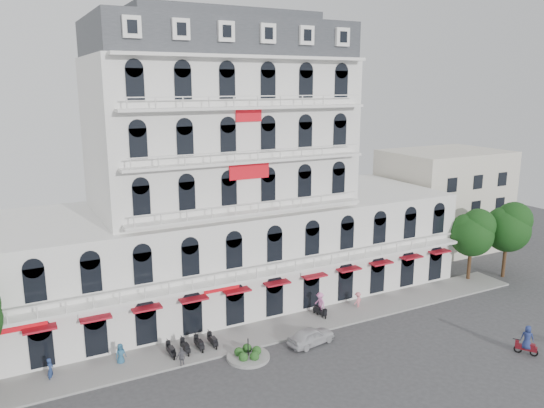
{
  "coord_description": "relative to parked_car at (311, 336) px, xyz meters",
  "views": [
    {
      "loc": [
        -17.99,
        -26.39,
        19.78
      ],
      "look_at": [
        1.08,
        10.0,
        10.48
      ],
      "focal_mm": 35.0,
      "sensor_mm": 36.0,
      "label": 1
    }
  ],
  "objects": [
    {
      "name": "ground",
      "position": [
        -2.28,
        -5.73,
        -0.67
      ],
      "size": [
        120.0,
        120.0,
        0.0
      ],
      "primitive_type": "plane",
      "color": "#38383A",
      "rests_on": "ground"
    },
    {
      "name": "sidewalk",
      "position": [
        -2.28,
        3.27,
        -0.59
      ],
      "size": [
        53.0,
        4.0,
        0.16
      ],
      "primitive_type": "cube",
      "color": "gray",
      "rests_on": "ground"
    },
    {
      "name": "main_building",
      "position": [
        -2.28,
        12.27,
        9.29
      ],
      "size": [
        45.0,
        15.0,
        25.8
      ],
      "color": "silver",
      "rests_on": "ground"
    },
    {
      "name": "flank_building_east",
      "position": [
        27.72,
        14.27,
        5.33
      ],
      "size": [
        14.0,
        10.0,
        12.0
      ],
      "primitive_type": "cube",
      "color": "beige",
      "rests_on": "ground"
    },
    {
      "name": "traffic_island",
      "position": [
        -5.28,
        0.27,
        -0.42
      ],
      "size": [
        3.2,
        3.2,
        1.6
      ],
      "color": "gray",
      "rests_on": "ground"
    },
    {
      "name": "parked_scooter_row",
      "position": [
        -8.63,
        3.07,
        -0.67
      ],
      "size": [
        4.4,
        1.8,
        1.1
      ],
      "primitive_type": null,
      "color": "black",
      "rests_on": "ground"
    },
    {
      "name": "tree_east_inner",
      "position": [
        21.77,
        4.25,
        4.54
      ],
      "size": [
        4.4,
        4.37,
        7.57
      ],
      "color": "#382314",
      "rests_on": "ground"
    },
    {
      "name": "tree_east_outer",
      "position": [
        25.77,
        3.25,
        4.88
      ],
      "size": [
        4.65,
        4.65,
        8.05
      ],
      "color": "#382314",
      "rests_on": "ground"
    },
    {
      "name": "parked_car",
      "position": [
        0.0,
        0.0,
        0.0
      ],
      "size": [
        4.15,
        2.21,
        1.34
      ],
      "primitive_type": "imported",
      "rotation": [
        0.0,
        0.0,
        1.73
      ],
      "color": "silver",
      "rests_on": "ground"
    },
    {
      "name": "rider_east",
      "position": [
        13.41,
        -8.85,
        0.51
      ],
      "size": [
        1.11,
        1.49,
        2.32
      ],
      "rotation": [
        0.0,
        0.0,
        2.15
      ],
      "color": "maroon",
      "rests_on": "ground"
    },
    {
      "name": "rider_center",
      "position": [
        3.22,
        3.77,
        0.56
      ],
      "size": [
        0.82,
        1.7,
        2.31
      ],
      "rotation": [
        0.0,
        0.0,
        4.84
      ],
      "color": "black",
      "rests_on": "ground"
    },
    {
      "name": "pedestrian_left",
      "position": [
        -13.78,
        3.77,
        0.13
      ],
      "size": [
        0.88,
        0.67,
        1.6
      ],
      "primitive_type": "imported",
      "rotation": [
        0.0,
        0.0,
        0.22
      ],
      "color": "#29587B",
      "rests_on": "ground"
    },
    {
      "name": "pedestrian_mid",
      "position": [
        -9.99,
        1.37,
        0.1
      ],
      "size": [
        0.95,
        0.52,
        1.54
      ],
      "primitive_type": "imported",
      "rotation": [
        0.0,
        0.0,
        3.31
      ],
      "color": "#5D5C64",
      "rests_on": "ground"
    },
    {
      "name": "pedestrian_right",
      "position": [
        7.27,
        3.77,
        0.11
      ],
      "size": [
        1.16,
        0.94,
        1.57
      ],
      "primitive_type": "imported",
      "rotation": [
        0.0,
        0.0,
        3.56
      ],
      "color": "pink",
      "rests_on": "ground"
    },
    {
      "name": "pedestrian_far",
      "position": [
        -18.49,
        3.77,
        0.16
      ],
      "size": [
        0.61,
        0.72,
        1.67
      ],
      "primitive_type": "imported",
      "rotation": [
        0.0,
        0.0,
        1.16
      ],
      "color": "navy",
      "rests_on": "ground"
    }
  ]
}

